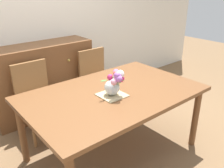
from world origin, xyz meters
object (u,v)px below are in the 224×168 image
Objects in this scene: chair_right at (97,77)px; flower_vase at (114,83)px; dining_table at (113,98)px; chair_left at (36,94)px; dresser at (43,80)px.

flower_vase is (-0.50, -0.98, 0.36)m from chair_right.
flower_vase is (-0.05, -0.07, 0.21)m from dining_table.
chair_left and chair_right have the same top height.
flower_vase reaches higher than dresser.
flower_vase reaches higher than chair_right.
chair_right is 3.50× the size of flower_vase.
dining_table is 1.02m from chair_right.
chair_right is at bearing -34.89° from dresser.
dresser reaches higher than dining_table.
chair_left is 3.50× the size of flower_vase.
chair_right is 0.75m from dresser.
chair_right is at bearing -180.00° from chair_left.
flower_vase is at bearing 112.08° from chair_left.
chair_left is 1.00× the size of chair_right.
chair_right is at bearing 63.47° from dining_table.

